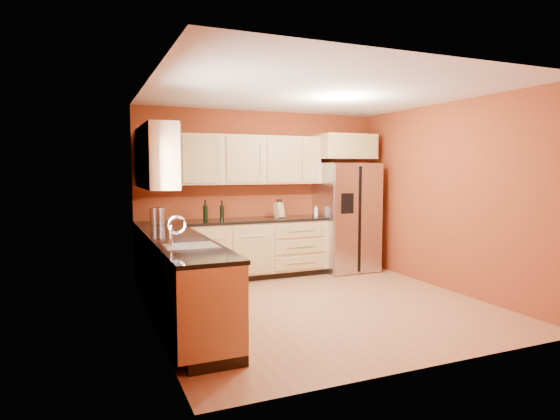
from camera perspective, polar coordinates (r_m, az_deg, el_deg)
name	(u,v)px	position (r m, az deg, el deg)	size (l,w,h in m)	color
floor	(319,305)	(5.95, 4.74, -11.43)	(4.00, 4.00, 0.00)	#A96941
ceiling	(320,92)	(5.78, 4.93, 14.13)	(4.00, 4.00, 0.00)	silver
wall_back	(262,193)	(7.54, -2.24, 2.10)	(4.00, 0.04, 2.60)	maroon
wall_front	(432,215)	(4.06, 18.05, -0.63)	(4.00, 0.04, 2.60)	maroon
wall_left	(151,205)	(5.11, -15.46, 0.54)	(0.04, 4.00, 2.60)	maroon
wall_right	(448,197)	(6.88, 19.76, 1.53)	(0.04, 4.00, 2.60)	maroon
base_cabinets_back	(235,251)	(7.18, -5.50, -4.98)	(2.90, 0.60, 0.88)	tan
base_cabinets_left	(181,283)	(5.29, -11.98, -8.68)	(0.60, 2.80, 0.88)	tan
countertop_back	(235,221)	(7.11, -5.50, -1.34)	(2.90, 0.62, 0.04)	black
countertop_left	(181,241)	(5.20, -11.96, -3.75)	(0.62, 2.80, 0.04)	black
upper_cabinets_back	(250,160)	(7.30, -3.64, 6.12)	(2.30, 0.33, 0.75)	tan
upper_cabinets_left	(156,157)	(5.84, -14.89, 6.25)	(0.33, 1.35, 0.75)	tan
corner_upper_cabinet	(158,159)	(6.80, -14.62, 6.05)	(0.62, 0.33, 0.75)	tan
over_fridge_cabinet	(344,147)	(7.86, 7.87, 7.64)	(0.92, 0.60, 0.40)	tan
refrigerator	(346,217)	(7.82, 8.04, -0.85)	(0.90, 0.75, 1.78)	#B7B8BC
window	(160,183)	(4.60, -14.48, 3.21)	(0.03, 0.90, 1.00)	white
sink_faucet	(191,231)	(4.69, -10.84, -2.57)	(0.50, 0.42, 0.30)	white
canister_left	(154,215)	(6.85, -15.07, -0.65)	(0.13, 0.13, 0.21)	#B7B8BC
canister_right	(160,215)	(6.82, -14.37, -0.64)	(0.13, 0.13, 0.22)	#B7B8BC
wine_bottle_a	(222,210)	(7.07, -7.09, -0.03)	(0.07, 0.07, 0.29)	black
wine_bottle_b	(205,210)	(6.99, -9.09, -0.02)	(0.07, 0.07, 0.31)	black
knife_block	(279,210)	(7.33, -0.12, -0.02)	(0.12, 0.11, 0.24)	tan
soap_dispenser	(316,211)	(7.56, 4.40, -0.14)	(0.06, 0.06, 0.17)	white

